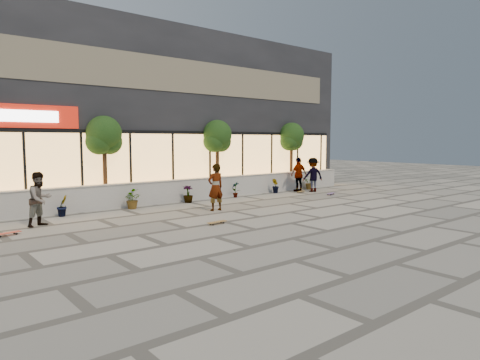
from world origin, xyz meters
TOP-DOWN VIEW (x-y plane):
  - ground at (0.00, 0.00)m, footprint 80.00×80.00m
  - planter_wall at (0.00, 7.00)m, footprint 22.00×0.42m
  - retail_building at (-0.00, 12.49)m, footprint 24.00×9.17m
  - shrub_b at (-5.70, 6.45)m, footprint 0.57×0.57m
  - shrub_c at (-2.90, 6.45)m, footprint 0.68×0.77m
  - shrub_d at (-0.10, 6.45)m, footprint 0.64×0.64m
  - shrub_e at (2.70, 6.45)m, footprint 0.46×0.35m
  - shrub_f at (5.50, 6.45)m, footprint 0.55×0.57m
  - shrub_g at (8.30, 6.45)m, footprint 0.77×0.84m
  - tree_midwest at (-3.50, 7.70)m, footprint 1.60×1.50m
  - tree_mideast at (2.50, 7.70)m, footprint 1.60×1.50m
  - tree_east at (8.00, 7.70)m, footprint 1.60×1.50m
  - skater_center at (-0.43, 3.84)m, footprint 0.72×0.49m
  - skater_left at (-6.84, 4.97)m, footprint 1.11×1.02m
  - skater_right_near at (7.00, 6.15)m, footprint 1.15×0.52m
  - skater_right_far at (7.56, 5.61)m, footprint 1.38×1.03m
  - skateboard_center at (-2.09, 1.49)m, footprint 0.79×0.26m
  - skateboard_left at (-8.03, 4.07)m, footprint 0.81×0.39m
  - skateboard_right_near at (6.69, 5.69)m, footprint 0.72×0.34m
  - skateboard_right_far at (7.23, 4.06)m, footprint 0.81×0.44m

SIDE VIEW (x-z plane):
  - ground at x=0.00m, z-range 0.00..0.00m
  - skateboard_right_near at x=6.69m, z-range 0.03..0.11m
  - skateboard_center at x=-2.09m, z-range 0.03..0.12m
  - skateboard_left at x=-8.03m, z-range 0.03..0.13m
  - skateboard_right_far at x=7.23m, z-range 0.03..0.13m
  - shrub_b at x=-5.70m, z-range 0.00..0.81m
  - shrub_c at x=-2.90m, z-range 0.00..0.81m
  - shrub_d at x=-0.10m, z-range 0.00..0.81m
  - shrub_e at x=2.70m, z-range 0.00..0.81m
  - shrub_f at x=5.50m, z-range 0.00..0.81m
  - shrub_g at x=8.30m, z-range 0.00..0.81m
  - planter_wall at x=0.00m, z-range 0.00..1.04m
  - skater_left at x=-6.84m, z-range 0.00..1.83m
  - skater_right_far at x=7.56m, z-range 0.00..1.90m
  - skater_right_near at x=7.00m, z-range 0.00..1.92m
  - skater_center at x=-0.43m, z-range 0.00..1.93m
  - tree_midwest at x=-3.50m, z-range 1.03..4.94m
  - tree_mideast at x=2.50m, z-range 1.03..4.94m
  - tree_east at x=8.00m, z-range 1.03..4.94m
  - retail_building at x=0.00m, z-range 0.00..8.50m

